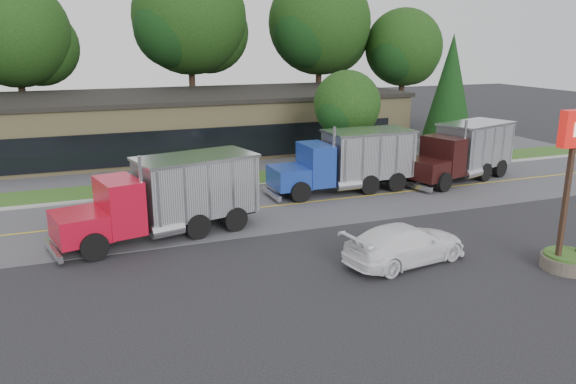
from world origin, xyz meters
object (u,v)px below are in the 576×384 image
object	(u,v)px
dump_truck_blue	(350,159)
rally_car	(405,244)
dump_truck_maroon	(464,150)
dump_truck_red	(171,195)
bilo_sign	(574,217)

from	to	relation	value
dump_truck_blue	rally_car	xyz separation A→B (m)	(-2.76, -10.13, -1.06)
dump_truck_maroon	rally_car	size ratio (longest dim) A/B	1.60
dump_truck_red	rally_car	size ratio (longest dim) A/B	1.75
bilo_sign	dump_truck_maroon	world-z (taller)	bilo_sign
dump_truck_maroon	rally_car	bearing A→B (deg)	26.89
bilo_sign	dump_truck_maroon	bearing A→B (deg)	68.39
dump_truck_red	dump_truck_maroon	world-z (taller)	same
dump_truck_blue	rally_car	size ratio (longest dim) A/B	1.62
bilo_sign	rally_car	distance (m)	6.11
dump_truck_red	rally_car	bearing A→B (deg)	127.80
bilo_sign	dump_truck_maroon	xyz separation A→B (m)	(5.09, 12.84, -0.22)
dump_truck_blue	dump_truck_maroon	bearing A→B (deg)	179.15
dump_truck_red	dump_truck_maroon	xyz separation A→B (m)	(18.20, 3.78, -0.00)
bilo_sign	rally_car	xyz separation A→B (m)	(-5.32, 2.72, -1.28)
rally_car	bilo_sign	bearing A→B (deg)	-127.27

